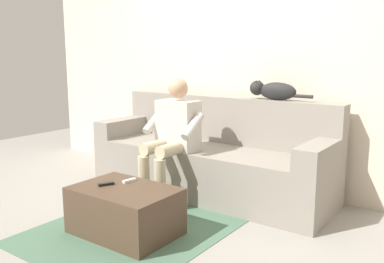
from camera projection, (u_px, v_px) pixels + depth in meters
The scene contains 9 objects.
ground_plane at pixel (162, 216), 3.44m from camera, with size 8.00×8.00×0.00m, color gray.
back_wall at pixel (237, 46), 4.13m from camera, with size 5.27×0.06×2.79m, color beige.
couch at pixel (211, 159), 3.97m from camera, with size 2.33×0.76×0.91m.
coffee_table at pixel (125, 211), 3.07m from camera, with size 0.76×0.52×0.35m.
person_solo_seated at pixel (173, 133), 3.69m from camera, with size 0.51×0.53×1.11m.
cat_on_backrest at pixel (272, 90), 3.76m from camera, with size 0.60×0.14×0.17m.
remote_white at pixel (129, 181), 3.19m from camera, with size 0.11×0.03×0.02m, color white.
remote_black at pixel (106, 184), 3.10m from camera, with size 0.12×0.04×0.02m, color black.
floor_rug at pixel (139, 226), 3.22m from camera, with size 1.28×1.66×0.01m, color #4C7056.
Camera 1 is at (-2.11, 3.10, 1.32)m, focal length 38.97 mm.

